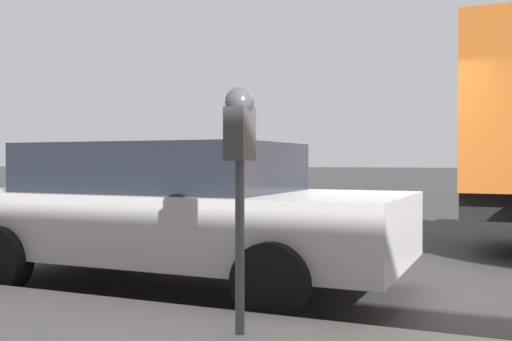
# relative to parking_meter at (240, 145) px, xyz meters

# --- Properties ---
(ground_plane) EXTENTS (220.00, 220.00, 0.00)m
(ground_plane) POSITION_rel_parking_meter_xyz_m (2.73, -0.11, -1.36)
(ground_plane) COLOR #3D3A3A
(parking_meter) EXTENTS (0.21, 0.19, 1.58)m
(parking_meter) POSITION_rel_parking_meter_xyz_m (0.00, 0.00, 0.00)
(parking_meter) COLOR #4C5156
(parking_meter) RESTS_ON sidewalk
(car_white) EXTENTS (2.17, 4.50, 1.43)m
(car_white) POSITION_rel_parking_meter_xyz_m (1.76, 1.53, -0.59)
(car_white) COLOR silver
(car_white) RESTS_ON ground_plane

